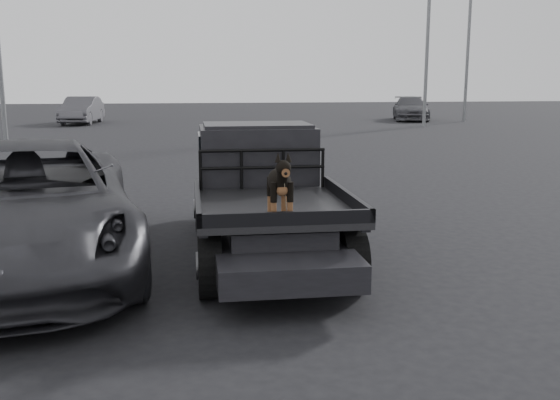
{
  "coord_description": "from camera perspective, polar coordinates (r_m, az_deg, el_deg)",
  "views": [
    {
      "loc": [
        -1.68,
        -6.44,
        2.47
      ],
      "look_at": [
        -0.79,
        -0.29,
        1.26
      ],
      "focal_mm": 40.0,
      "sensor_mm": 36.0,
      "label": 1
    }
  ],
  "objects": [
    {
      "name": "ground",
      "position": [
        7.1,
        6.1,
        -9.37
      ],
      "size": [
        120.0,
        120.0,
        0.0
      ],
      "primitive_type": "plane",
      "color": "black",
      "rests_on": "ground"
    },
    {
      "name": "flatbed_ute",
      "position": [
        8.85,
        -1.44,
        -2.09
      ],
      "size": [
        2.0,
        5.4,
        0.92
      ],
      "primitive_type": null,
      "color": "black",
      "rests_on": "ground"
    },
    {
      "name": "ute_cab",
      "position": [
        9.63,
        -2.14,
        4.41
      ],
      "size": [
        1.72,
        1.3,
        0.88
      ],
      "primitive_type": null,
      "color": "black",
      "rests_on": "flatbed_ute"
    },
    {
      "name": "headache_rack",
      "position": [
        8.91,
        -1.61,
        2.8
      ],
      "size": [
        1.8,
        0.08,
        0.55
      ],
      "primitive_type": null,
      "color": "black",
      "rests_on": "flatbed_ute"
    },
    {
      "name": "dog",
      "position": [
        6.93,
        -0.04,
        1.24
      ],
      "size": [
        0.32,
        0.6,
        0.74
      ],
      "primitive_type": null,
      "color": "black",
      "rests_on": "flatbed_ute"
    },
    {
      "name": "parked_suv",
      "position": [
        8.74,
        -22.37,
        -0.61
      ],
      "size": [
        3.74,
        6.37,
        1.66
      ],
      "primitive_type": "imported",
      "rotation": [
        0.0,
        0.0,
        0.17
      ],
      "color": "#2C2C30",
      "rests_on": "ground"
    },
    {
      "name": "distant_car_a",
      "position": [
        36.92,
        -17.68,
        7.83
      ],
      "size": [
        1.94,
        4.66,
        1.5
      ],
      "primitive_type": "imported",
      "rotation": [
        0.0,
        0.0,
        -0.08
      ],
      "color": "#504F55",
      "rests_on": "ground"
    },
    {
      "name": "distant_car_b",
      "position": [
        39.02,
        11.86,
        8.19
      ],
      "size": [
        3.21,
        5.23,
        1.42
      ],
      "primitive_type": "imported",
      "rotation": [
        0.0,
        0.0,
        -0.27
      ],
      "color": "#48494E",
      "rests_on": "ground"
    }
  ]
}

